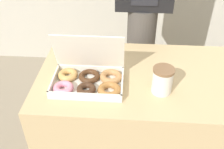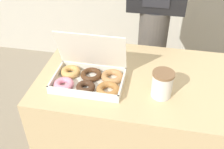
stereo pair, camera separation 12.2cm
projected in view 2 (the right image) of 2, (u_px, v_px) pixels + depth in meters
The scene contains 3 objects.
table at pixel (141, 129), 1.56m from camera, with size 1.09×0.64×0.78m.
donut_box at pixel (90, 77), 1.27m from camera, with size 0.36×0.25×0.25m.
coffee_cup at pixel (162, 84), 1.18m from camera, with size 0.10×0.10×0.13m.
Camera 2 is at (0.03, -1.06, 1.58)m, focal length 42.00 mm.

